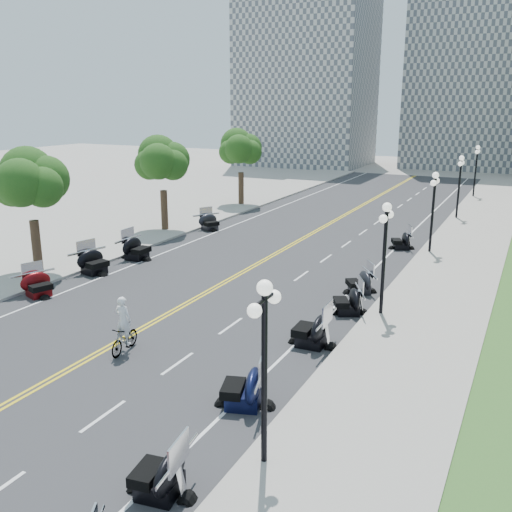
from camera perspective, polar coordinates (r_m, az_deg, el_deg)
The scene contains 46 objects.
ground at distance 25.98m, azimuth -8.78°, elevation -5.76°, with size 160.00×160.00×0.00m, color gray.
road at distance 34.19m, azimuth 0.83°, elevation -0.42°, with size 16.00×90.00×0.01m, color #333335.
centerline_yellow_a at distance 34.24m, azimuth 0.65°, elevation -0.38°, with size 0.12×90.00×0.00m, color yellow.
centerline_yellow_b at distance 34.14m, azimuth 1.01°, elevation -0.43°, with size 0.12×90.00×0.00m, color yellow.
edge_line_north at distance 32.07m, azimuth 11.21°, elevation -1.77°, with size 0.12×90.00×0.00m, color white.
edge_line_south at distance 37.30m, azimuth -8.08°, elevation 0.77°, with size 0.12×90.00×0.00m, color white.
lane_dash_4 at distance 18.51m, azimuth -15.02°, elevation -15.19°, with size 0.12×2.00×0.00m, color white.
lane_dash_5 at distance 21.27m, azimuth -7.85°, elevation -10.59°, with size 0.12×2.00×0.00m, color white.
lane_dash_6 at distance 24.37m, azimuth -2.55°, elevation -7.00°, with size 0.12×2.00×0.00m, color white.
lane_dash_7 at distance 27.71m, azimuth 1.45°, elevation -4.20°, with size 0.12×2.00×0.00m, color white.
lane_dash_8 at distance 31.20m, azimuth 4.55°, elevation -2.00°, with size 0.12×2.00×0.00m, color white.
lane_dash_9 at distance 34.80m, azimuth 7.01°, elevation -0.24°, with size 0.12×2.00×0.00m, color white.
lane_dash_10 at distance 38.48m, azimuth 9.01°, elevation 1.18°, with size 0.12×2.00×0.00m, color white.
lane_dash_11 at distance 42.22m, azimuth 10.66°, elevation 2.36°, with size 0.12×2.00×0.00m, color white.
lane_dash_12 at distance 46.01m, azimuth 12.04°, elevation 3.33°, with size 0.12×2.00×0.00m, color white.
lane_dash_13 at distance 49.82m, azimuth 13.21°, elevation 4.16°, with size 0.12×2.00×0.00m, color white.
lane_dash_14 at distance 53.67m, azimuth 14.21°, elevation 4.87°, with size 0.12×2.00×0.00m, color white.
lane_dash_15 at distance 57.53m, azimuth 15.09°, elevation 5.48°, with size 0.12×2.00×0.00m, color white.
lane_dash_16 at distance 61.41m, azimuth 15.85°, elevation 6.02°, with size 0.12×2.00×0.00m, color white.
lane_dash_17 at distance 65.31m, azimuth 16.53°, elevation 6.49°, with size 0.12×2.00×0.00m, color white.
lane_dash_18 at distance 69.22m, azimuth 17.12°, elevation 6.90°, with size 0.12×2.00×0.00m, color white.
lane_dash_19 at distance 73.14m, azimuth 17.66°, elevation 7.28°, with size 0.12×2.00×0.00m, color white.
sidewalk_north at distance 31.31m, azimuth 18.46°, elevation -2.57°, with size 5.00×90.00×0.15m, color #9E9991.
sidewalk_south at distance 39.69m, azimuth -12.98°, elevation 1.50°, with size 5.00×90.00×0.15m, color #9E9991.
distant_block_a at distance 87.91m, azimuth 5.10°, elevation 17.63°, with size 18.00×14.00×26.00m, color gray.
distant_block_b at distance 88.50m, azimuth 20.76°, elevation 18.03°, with size 16.00×12.00×30.00m, color gray.
street_lamp_1 at distance 14.57m, azimuth 0.84°, elevation -11.81°, with size 0.50×1.20×4.90m, color black, non-canonical shape.
street_lamp_2 at distance 25.25m, azimuth 12.67°, elevation -0.36°, with size 0.50×1.20×4.90m, color black, non-canonical shape.
street_lamp_3 at distance 36.75m, azimuth 17.24°, elevation 4.15°, with size 0.50×1.20×4.90m, color black, non-canonical shape.
street_lamp_4 at distance 48.50m, azimuth 19.64°, elevation 6.49°, with size 0.50×1.20×4.90m, color black, non-canonical shape.
street_lamp_5 at distance 60.34m, azimuth 21.10°, elevation 7.91°, with size 0.50×1.20×4.90m, color black, non-canonical shape.
tree_2 at distance 32.80m, azimuth -21.63°, elevation 6.32°, with size 4.80×4.80×9.20m, color #235619, non-canonical shape.
tree_3 at distance 41.73m, azimuth -9.34°, elevation 8.87°, with size 4.80×4.80×9.20m, color #235619, non-canonical shape.
tree_4 at distance 51.91m, azimuth -1.53°, elevation 10.27°, with size 4.80×4.80×9.20m, color #235619, non-canonical shape.
motorcycle_n_3 at distance 14.78m, azimuth -9.69°, elevation -20.39°, with size 1.91×1.91×1.34m, color black, non-canonical shape.
motorcycle_n_4 at distance 18.11m, azimuth -1.28°, elevation -12.79°, with size 2.05×2.05×1.43m, color black, non-canonical shape.
motorcycle_n_5 at distance 22.37m, azimuth 5.61°, elevation -7.14°, with size 2.11×2.11×1.48m, color black, non-canonical shape.
motorcycle_n_6 at distance 25.81m, azimuth 9.19°, elevation -4.33°, with size 1.92×1.92×1.34m, color black, non-canonical shape.
motorcycle_n_7 at distance 28.67m, azimuth 10.32°, elevation -2.45°, with size 1.84×1.84×1.28m, color black, non-canonical shape.
motorcycle_n_9 at distance 37.83m, azimuth 14.33°, elevation 1.60°, with size 1.79×1.79×1.25m, color black, non-canonical shape.
motorcycle_s_5 at distance 29.70m, azimuth -20.97°, elevation -2.57°, with size 1.90×1.90×1.33m, color #590A0C, non-canonical shape.
motorcycle_s_6 at distance 32.61m, azimuth -15.92°, elevation -0.45°, with size 2.12×2.12×1.48m, color black, non-canonical shape.
motorcycle_s_7 at distance 34.93m, azimuth -11.87°, elevation 0.86°, with size 2.16×2.16×1.51m, color black, non-canonical shape.
motorcycle_s_9 at distance 42.27m, azimuth -4.67°, elevation 3.49°, with size 1.91×1.91×1.34m, color black, non-canonical shape.
bicycle at distance 22.33m, azimuth -13.02°, elevation -8.07°, with size 0.51×1.80×1.08m, color #A51414.
cyclist_rider at distance 21.79m, azimuth -13.25°, elevation -4.49°, with size 0.68×0.45×1.88m, color white.
Camera 1 is at (14.17, -19.72, 9.22)m, focal length 40.00 mm.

